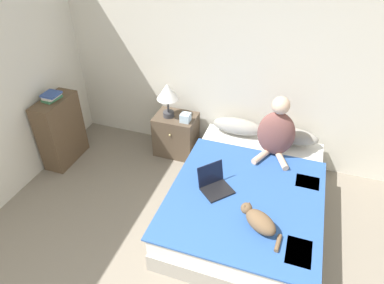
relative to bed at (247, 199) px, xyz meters
The scene contains 12 objects.
wall_back 1.56m from the bed, 107.14° to the left, with size 5.59×0.05×2.55m.
bed is the anchor object (origin of this frame).
pillow_near 1.00m from the bed, 110.40° to the left, with size 0.63×0.22×0.20m.
pillow_far 1.00m from the bed, 69.65° to the left, with size 0.63×0.22×0.20m.
person_sitting 0.82m from the bed, 75.31° to the left, with size 0.42×0.41×0.73m.
cat_tabby 0.66m from the bed, 70.82° to the right, with size 0.41×0.37×0.18m.
laptop_open 0.46m from the bed, 150.32° to the right, with size 0.41×0.41×0.24m.
nightstand 1.40m from the bed, 144.25° to the left, with size 0.53×0.43×0.56m.
table_lamp 1.60m from the bed, 147.11° to the left, with size 0.28×0.28×0.46m.
tissue_box 1.29m from the bed, 142.55° to the left, with size 0.12×0.12×0.14m.
bookshelf 2.48m from the bed, behind, with size 0.28×0.61×0.89m.
book_stack_top 2.58m from the bed, behind, with size 0.19×0.24×0.09m.
Camera 1 is at (0.63, -0.26, 2.86)m, focal length 32.00 mm.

